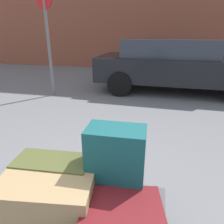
# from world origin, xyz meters

# --- Properties ---
(luggage_cart) EXTENTS (1.31, 0.79, 0.34)m
(luggage_cart) POSITION_xyz_m (0.00, 0.00, 0.27)
(luggage_cart) COLOR #4C4C51
(luggage_cart) RESTS_ON ground_plane
(suitcase_maroon_center) EXTENTS (0.62, 0.56, 0.21)m
(suitcase_maroon_center) POSITION_xyz_m (0.36, -0.13, 0.45)
(suitcase_maroon_center) COLOR maroon
(suitcase_maroon_center) RESTS_ON luggage_cart
(duffel_bag_olive_stacked_top) EXTENTS (0.62, 0.32, 0.32)m
(duffel_bag_olive_stacked_top) POSITION_xyz_m (-0.26, 0.15, 0.50)
(duffel_bag_olive_stacked_top) COLOR #4C5128
(duffel_bag_olive_stacked_top) RESTS_ON luggage_cart
(duffel_bag_tan_front_right) EXTENTS (0.71, 0.41, 0.30)m
(duffel_bag_tan_front_right) POSITION_xyz_m (-0.19, -0.11, 0.49)
(duffel_bag_tan_front_right) COLOR #9E7F56
(duffel_bag_tan_front_right) RESTS_ON luggage_cart
(suitcase_teal_rear_right) EXTENTS (0.44, 0.27, 0.62)m
(suitcase_teal_rear_right) POSITION_xyz_m (0.25, 0.21, 0.65)
(suitcase_teal_rear_right) COLOR #144C51
(suitcase_teal_rear_right) RESTS_ON luggage_cart
(parked_car) EXTENTS (4.35, 2.02, 1.42)m
(parked_car) POSITION_xyz_m (0.93, 4.98, 0.76)
(parked_car) COLOR black
(parked_car) RESTS_ON ground_plane
(bollard_kerb_near) EXTENTS (0.22, 0.22, 0.71)m
(bollard_kerb_near) POSITION_xyz_m (2.17, 6.43, 0.35)
(bollard_kerb_near) COLOR #72665B
(bollard_kerb_near) RESTS_ON ground_plane
(no_parking_sign) EXTENTS (0.49, 0.16, 2.57)m
(no_parking_sign) POSITION_xyz_m (-2.20, 3.83, 1.58)
(no_parking_sign) COLOR slate
(no_parking_sign) RESTS_ON ground_plane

